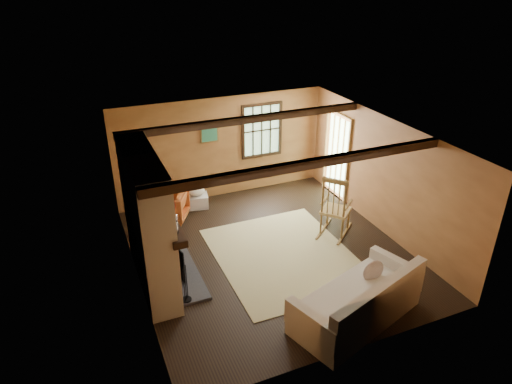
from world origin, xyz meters
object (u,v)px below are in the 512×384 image
rocking_chair (335,209)px  laundry_basket (197,201)px  sofa (360,304)px  armchair (170,206)px  fireplace (150,226)px

rocking_chair → laundry_basket: (-2.30, 2.21, -0.41)m
sofa → laundry_basket: bearing=87.6°
sofa → armchair: 4.72m
laundry_basket → armchair: bearing=-155.6°
rocking_chair → fireplace: bearing=51.3°
rocking_chair → sofa: bearing=116.1°
sofa → laundry_basket: size_ratio=4.76×
sofa → laundry_basket: (-1.29, 4.60, -0.17)m
rocking_chair → armchair: (-2.99, 1.89, -0.23)m
laundry_basket → rocking_chair: bearing=-43.8°
rocking_chair → laundry_basket: size_ratio=2.65×
rocking_chair → laundry_basket: rocking_chair is taller
armchair → sofa: bearing=54.3°
rocking_chair → laundry_basket: 3.21m
armchair → laundry_basket: bearing=143.9°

